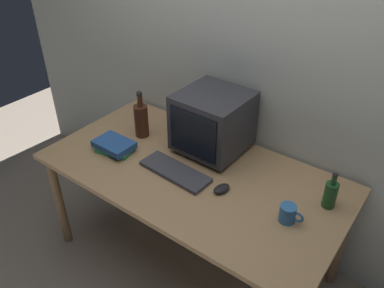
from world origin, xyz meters
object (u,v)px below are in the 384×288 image
(computer_mouse, at_px, (222,189))
(mug, at_px, (288,214))
(crt_monitor, at_px, (213,122))
(bottle_short, at_px, (330,194))
(bottle_tall, at_px, (141,119))
(book_stack, at_px, (114,146))
(keyboard, at_px, (175,172))

(computer_mouse, bearing_deg, mug, 15.82)
(crt_monitor, distance_m, bottle_short, 0.76)
(bottle_tall, distance_m, bottle_short, 1.20)
(book_stack, distance_m, mug, 1.09)
(computer_mouse, relative_size, book_stack, 0.41)
(computer_mouse, relative_size, mug, 0.83)
(bottle_tall, relative_size, bottle_short, 1.49)
(crt_monitor, xyz_separation_m, keyboard, (-0.03, -0.32, -0.18))
(computer_mouse, distance_m, book_stack, 0.73)
(bottle_short, relative_size, mug, 1.75)
(crt_monitor, bearing_deg, keyboard, -95.50)
(book_stack, height_order, mug, mug)
(crt_monitor, distance_m, book_stack, 0.61)
(bottle_tall, bearing_deg, book_stack, -92.82)
(crt_monitor, distance_m, computer_mouse, 0.43)
(keyboard, relative_size, mug, 3.50)
(mug, bearing_deg, book_stack, -175.79)
(book_stack, relative_size, mug, 2.02)
(crt_monitor, height_order, bottle_short, crt_monitor)
(crt_monitor, xyz_separation_m, computer_mouse, (0.26, -0.29, -0.17))
(computer_mouse, xyz_separation_m, bottle_short, (0.49, 0.23, 0.06))
(crt_monitor, relative_size, bottle_tall, 1.26)
(bottle_short, bearing_deg, keyboard, -162.09)
(book_stack, bearing_deg, mug, 4.21)
(keyboard, height_order, mug, mug)
(book_stack, bearing_deg, computer_mouse, 5.64)
(crt_monitor, bearing_deg, mug, -24.33)
(computer_mouse, bearing_deg, crt_monitor, 146.05)
(keyboard, height_order, book_stack, book_stack)
(bottle_short, distance_m, book_stack, 1.25)
(bottle_tall, distance_m, book_stack, 0.25)
(keyboard, distance_m, mug, 0.66)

